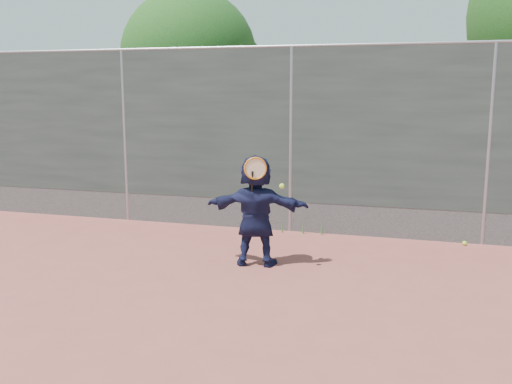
# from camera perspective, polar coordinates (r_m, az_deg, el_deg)

# --- Properties ---
(ground) EXTENTS (80.00, 80.00, 0.00)m
(ground) POSITION_cam_1_polar(r_m,az_deg,el_deg) (6.34, -3.73, -11.31)
(ground) COLOR #9E4C42
(ground) RESTS_ON ground
(player) EXTENTS (1.42, 0.60, 1.49)m
(player) POSITION_cam_1_polar(r_m,az_deg,el_deg) (7.56, 0.00, -1.85)
(player) COLOR #15183A
(player) RESTS_ON ground
(ball_ground) EXTENTS (0.07, 0.07, 0.07)m
(ball_ground) POSITION_cam_1_polar(r_m,az_deg,el_deg) (9.21, 20.13, -4.83)
(ball_ground) COLOR #B7E933
(ball_ground) RESTS_ON ground
(fence) EXTENTS (20.00, 0.06, 3.03)m
(fence) POSITION_cam_1_polar(r_m,az_deg,el_deg) (9.29, 3.51, 5.61)
(fence) COLOR #38423D
(fence) RESTS_ON ground
(swing_action) EXTENTS (0.51, 0.15, 0.51)m
(swing_action) POSITION_cam_1_polar(r_m,az_deg,el_deg) (7.25, 0.19, 2.06)
(swing_action) COLOR orange
(swing_action) RESTS_ON ground
(tree_left) EXTENTS (3.15, 3.00, 4.53)m
(tree_left) POSITION_cam_1_polar(r_m,az_deg,el_deg) (13.05, -5.97, 12.85)
(tree_left) COLOR #382314
(tree_left) RESTS_ON ground
(weed_clump) EXTENTS (0.68, 0.07, 0.30)m
(weed_clump) POSITION_cam_1_polar(r_m,az_deg,el_deg) (9.35, 5.02, -3.38)
(weed_clump) COLOR #387226
(weed_clump) RESTS_ON ground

